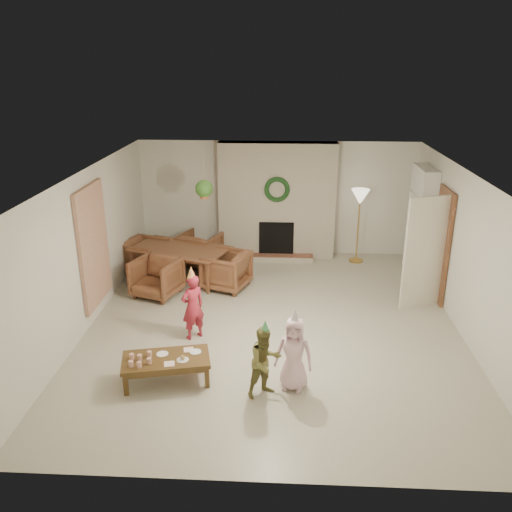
# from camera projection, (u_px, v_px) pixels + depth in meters

# --- Properties ---
(floor) EXTENTS (7.00, 7.00, 0.00)m
(floor) POSITION_uv_depth(u_px,v_px,m) (273.00, 324.00, 8.75)
(floor) COLOR #B7B29E
(floor) RESTS_ON ground
(ceiling) EXTENTS (7.00, 7.00, 0.00)m
(ceiling) POSITION_uv_depth(u_px,v_px,m) (275.00, 175.00, 7.88)
(ceiling) COLOR white
(ceiling) RESTS_ON wall_back
(wall_back) EXTENTS (7.00, 0.00, 7.00)m
(wall_back) POSITION_uv_depth(u_px,v_px,m) (277.00, 198.00, 11.59)
(wall_back) COLOR silver
(wall_back) RESTS_ON floor
(wall_front) EXTENTS (7.00, 0.00, 7.00)m
(wall_front) POSITION_uv_depth(u_px,v_px,m) (266.00, 380.00, 5.04)
(wall_front) COLOR silver
(wall_front) RESTS_ON floor
(wall_left) EXTENTS (0.00, 7.00, 7.00)m
(wall_left) POSITION_uv_depth(u_px,v_px,m) (87.00, 250.00, 8.46)
(wall_left) COLOR silver
(wall_left) RESTS_ON floor
(wall_right) EXTENTS (0.00, 7.00, 7.00)m
(wall_right) POSITION_uv_depth(u_px,v_px,m) (467.00, 257.00, 8.16)
(wall_right) COLOR silver
(wall_right) RESTS_ON floor
(fireplace_mass) EXTENTS (2.50, 0.40, 2.50)m
(fireplace_mass) POSITION_uv_depth(u_px,v_px,m) (277.00, 201.00, 11.40)
(fireplace_mass) COLOR #542116
(fireplace_mass) RESTS_ON floor
(fireplace_hearth) EXTENTS (1.60, 0.30, 0.12)m
(fireplace_hearth) POSITION_uv_depth(u_px,v_px,m) (276.00, 258.00, 11.49)
(fireplace_hearth) COLOR maroon
(fireplace_hearth) RESTS_ON floor
(fireplace_firebox) EXTENTS (0.75, 0.12, 0.75)m
(fireplace_firebox) POSITION_uv_depth(u_px,v_px,m) (276.00, 238.00, 11.51)
(fireplace_firebox) COLOR black
(fireplace_firebox) RESTS_ON floor
(fireplace_wreath) EXTENTS (0.54, 0.10, 0.54)m
(fireplace_wreath) POSITION_uv_depth(u_px,v_px,m) (277.00, 190.00, 11.08)
(fireplace_wreath) COLOR #153818
(fireplace_wreath) RESTS_ON fireplace_mass
(floor_lamp_base) EXTENTS (0.30, 0.30, 0.03)m
(floor_lamp_base) POSITION_uv_depth(u_px,v_px,m) (356.00, 260.00, 11.47)
(floor_lamp_base) COLOR gold
(floor_lamp_base) RESTS_ON floor
(floor_lamp_post) EXTENTS (0.03, 0.03, 1.43)m
(floor_lamp_post) POSITION_uv_depth(u_px,v_px,m) (358.00, 229.00, 11.21)
(floor_lamp_post) COLOR gold
(floor_lamp_post) RESTS_ON floor
(floor_lamp_shade) EXTENTS (0.38, 0.38, 0.32)m
(floor_lamp_shade) POSITION_uv_depth(u_px,v_px,m) (360.00, 197.00, 10.97)
(floor_lamp_shade) COLOR beige
(floor_lamp_shade) RESTS_ON floor_lamp_post
(bookshelf_carcass) EXTENTS (0.30, 1.00, 2.20)m
(bookshelf_carcass) POSITION_uv_depth(u_px,v_px,m) (420.00, 223.00, 10.38)
(bookshelf_carcass) COLOR white
(bookshelf_carcass) RESTS_ON floor
(bookshelf_shelf_a) EXTENTS (0.30, 0.92, 0.03)m
(bookshelf_shelf_a) POSITION_uv_depth(u_px,v_px,m) (416.00, 254.00, 10.60)
(bookshelf_shelf_a) COLOR white
(bookshelf_shelf_a) RESTS_ON bookshelf_carcass
(bookshelf_shelf_b) EXTENTS (0.30, 0.92, 0.03)m
(bookshelf_shelf_b) POSITION_uv_depth(u_px,v_px,m) (418.00, 235.00, 10.46)
(bookshelf_shelf_b) COLOR white
(bookshelf_shelf_b) RESTS_ON bookshelf_carcass
(bookshelf_shelf_c) EXTENTS (0.30, 0.92, 0.03)m
(bookshelf_shelf_c) POSITION_uv_depth(u_px,v_px,m) (420.00, 215.00, 10.32)
(bookshelf_shelf_c) COLOR white
(bookshelf_shelf_c) RESTS_ON bookshelf_carcass
(bookshelf_shelf_d) EXTENTS (0.30, 0.92, 0.03)m
(bookshelf_shelf_d) POSITION_uv_depth(u_px,v_px,m) (422.00, 196.00, 10.18)
(bookshelf_shelf_d) COLOR white
(bookshelf_shelf_d) RESTS_ON bookshelf_carcass
(books_row_lower) EXTENTS (0.20, 0.40, 0.24)m
(books_row_lower) POSITION_uv_depth(u_px,v_px,m) (417.00, 250.00, 10.42)
(books_row_lower) COLOR #923E1B
(books_row_lower) RESTS_ON bookshelf_shelf_a
(books_row_mid) EXTENTS (0.20, 0.44, 0.24)m
(books_row_mid) POSITION_uv_depth(u_px,v_px,m) (417.00, 227.00, 10.46)
(books_row_mid) COLOR #22527F
(books_row_mid) RESTS_ON bookshelf_shelf_b
(books_row_upper) EXTENTS (0.20, 0.36, 0.22)m
(books_row_upper) POSITION_uv_depth(u_px,v_px,m) (421.00, 210.00, 10.19)
(books_row_upper) COLOR #A19822
(books_row_upper) RESTS_ON bookshelf_shelf_c
(door_frame) EXTENTS (0.05, 0.86, 2.04)m
(door_frame) POSITION_uv_depth(u_px,v_px,m) (441.00, 245.00, 9.37)
(door_frame) COLOR brown
(door_frame) RESTS_ON floor
(door_leaf) EXTENTS (0.77, 0.32, 2.00)m
(door_leaf) POSITION_uv_depth(u_px,v_px,m) (425.00, 253.00, 9.04)
(door_leaf) COLOR beige
(door_leaf) RESTS_ON floor
(curtain_panel) EXTENTS (0.06, 1.20, 2.00)m
(curtain_panel) POSITION_uv_depth(u_px,v_px,m) (93.00, 246.00, 8.65)
(curtain_panel) COLOR beige
(curtain_panel) RESTS_ON wall_left
(dining_table) EXTENTS (2.10, 1.62, 0.65)m
(dining_table) POSITION_uv_depth(u_px,v_px,m) (180.00, 264.00, 10.41)
(dining_table) COLOR brown
(dining_table) RESTS_ON floor
(dining_chair_near) EXTENTS (1.00, 1.01, 0.72)m
(dining_chair_near) POSITION_uv_depth(u_px,v_px,m) (157.00, 277.00, 9.69)
(dining_chair_near) COLOR brown
(dining_chair_near) RESTS_ON floor
(dining_chair_far) EXTENTS (1.00, 1.01, 0.72)m
(dining_chair_far) POSITION_uv_depth(u_px,v_px,m) (200.00, 250.00, 11.10)
(dining_chair_far) COLOR brown
(dining_chair_far) RESTS_ON floor
(dining_chair_left) EXTENTS (1.01, 1.00, 0.72)m
(dining_chair_left) POSITION_uv_depth(u_px,v_px,m) (145.00, 257.00, 10.70)
(dining_chair_left) COLOR brown
(dining_chair_left) RESTS_ON floor
(dining_chair_right) EXTENTS (1.01, 1.00, 0.72)m
(dining_chair_right) POSITION_uv_depth(u_px,v_px,m) (226.00, 270.00, 10.02)
(dining_chair_right) COLOR brown
(dining_chair_right) RESTS_ON floor
(hanging_plant_cord) EXTENTS (0.01, 0.01, 0.70)m
(hanging_plant_cord) POSITION_uv_depth(u_px,v_px,m) (204.00, 176.00, 9.47)
(hanging_plant_cord) COLOR tan
(hanging_plant_cord) RESTS_ON ceiling
(hanging_plant_pot) EXTENTS (0.16, 0.16, 0.12)m
(hanging_plant_pot) POSITION_uv_depth(u_px,v_px,m) (204.00, 195.00, 9.59)
(hanging_plant_pot) COLOR brown
(hanging_plant_pot) RESTS_ON hanging_plant_cord
(hanging_plant_foliage) EXTENTS (0.32, 0.32, 0.32)m
(hanging_plant_foliage) POSITION_uv_depth(u_px,v_px,m) (204.00, 189.00, 9.55)
(hanging_plant_foliage) COLOR #28521B
(hanging_plant_foliage) RESTS_ON hanging_plant_pot
(coffee_table_top) EXTENTS (1.26, 0.82, 0.05)m
(coffee_table_top) POSITION_uv_depth(u_px,v_px,m) (166.00, 360.00, 7.09)
(coffee_table_top) COLOR brown
(coffee_table_top) RESTS_ON floor
(coffee_table_apron) EXTENTS (1.15, 0.71, 0.07)m
(coffee_table_apron) POSITION_uv_depth(u_px,v_px,m) (166.00, 364.00, 7.12)
(coffee_table_apron) COLOR brown
(coffee_table_apron) RESTS_ON floor
(coffee_leg_fl) EXTENTS (0.07, 0.07, 0.30)m
(coffee_leg_fl) POSITION_uv_depth(u_px,v_px,m) (126.00, 385.00, 6.86)
(coffee_leg_fl) COLOR brown
(coffee_leg_fl) RESTS_ON floor
(coffee_leg_fr) EXTENTS (0.07, 0.07, 0.30)m
(coffee_leg_fr) POSITION_uv_depth(u_px,v_px,m) (207.00, 377.00, 7.02)
(coffee_leg_fr) COLOR brown
(coffee_leg_fr) RESTS_ON floor
(coffee_leg_bl) EXTENTS (0.07, 0.07, 0.30)m
(coffee_leg_bl) POSITION_uv_depth(u_px,v_px,m) (128.00, 365.00, 7.30)
(coffee_leg_bl) COLOR brown
(coffee_leg_bl) RESTS_ON floor
(coffee_leg_br) EXTENTS (0.07, 0.07, 0.30)m
(coffee_leg_br) POSITION_uv_depth(u_px,v_px,m) (204.00, 359.00, 7.46)
(coffee_leg_br) COLOR brown
(coffee_leg_br) RESTS_ON floor
(cup_a) EXTENTS (0.07, 0.07, 0.08)m
(cup_a) POSITION_uv_depth(u_px,v_px,m) (131.00, 364.00, 6.88)
(cup_a) COLOR white
(cup_a) RESTS_ON coffee_table_top
(cup_b) EXTENTS (0.07, 0.07, 0.08)m
(cup_b) POSITION_uv_depth(u_px,v_px,m) (132.00, 356.00, 7.04)
(cup_b) COLOR white
(cup_b) RESTS_ON coffee_table_top
(cup_c) EXTENTS (0.07, 0.07, 0.08)m
(cup_c) POSITION_uv_depth(u_px,v_px,m) (139.00, 365.00, 6.85)
(cup_c) COLOR white
(cup_c) RESTS_ON coffee_table_top
(cup_d) EXTENTS (0.07, 0.07, 0.08)m
(cup_d) POSITION_uv_depth(u_px,v_px,m) (140.00, 358.00, 7.02)
(cup_d) COLOR white
(cup_d) RESTS_ON coffee_table_top
(cup_e) EXTENTS (0.07, 0.07, 0.08)m
(cup_e) POSITION_uv_depth(u_px,v_px,m) (149.00, 361.00, 6.94)
(cup_e) COLOR white
(cup_e) RESTS_ON coffee_table_top
(cup_f) EXTENTS (0.07, 0.07, 0.08)m
(cup_f) POSITION_uv_depth(u_px,v_px,m) (149.00, 354.00, 7.10)
(cup_f) COLOR white
(cup_f) RESTS_ON coffee_table_top
(plate_a) EXTENTS (0.19, 0.19, 0.01)m
(plate_a) POSITION_uv_depth(u_px,v_px,m) (162.00, 354.00, 7.18)
(plate_a) COLOR white
(plate_a) RESTS_ON coffee_table_top
(plate_b) EXTENTS (0.19, 0.19, 0.01)m
(plate_b) POSITION_uv_depth(u_px,v_px,m) (183.00, 360.00, 7.04)
(plate_b) COLOR white
(plate_b) RESTS_ON coffee_table_top
(plate_c) EXTENTS (0.19, 0.19, 0.01)m
(plate_c) POSITION_uv_depth(u_px,v_px,m) (195.00, 352.00, 7.23)
(plate_c) COLOR white
(plate_c) RESTS_ON coffee_table_top
(food_scoop) EXTENTS (0.07, 0.07, 0.06)m
(food_scoop) POSITION_uv_depth(u_px,v_px,m) (183.00, 357.00, 7.02)
(food_scoop) COLOR tan
(food_scoop) RESTS_ON plate_b
(napkin_left) EXTENTS (0.16, 0.16, 0.01)m
(napkin_left) POSITION_uv_depth(u_px,v_px,m) (169.00, 364.00, 6.94)
(napkin_left) COLOR #FFBEBB
(napkin_left) RESTS_ON coffee_table_top
(napkin_right) EXTENTS (0.16, 0.16, 0.01)m
(napkin_right) POSITION_uv_depth(u_px,v_px,m) (189.00, 350.00, 7.28)
(napkin_right) COLOR #FFBEBB
(napkin_right) RESTS_ON coffee_table_top
(child_red) EXTENTS (0.46, 0.44, 1.06)m
(child_red) POSITION_uv_depth(u_px,v_px,m) (193.00, 307.00, 8.15)
(child_red) COLOR #A42333
(child_red) RESTS_ON floor
(party_hat_red) EXTENTS (0.18, 0.18, 0.20)m
(party_hat_red) POSITION_uv_depth(u_px,v_px,m) (191.00, 273.00, 7.95)
(party_hat_red) COLOR #E9DA4D
(party_hat_red) RESTS_ON child_red
(child_plaid) EXTENTS (0.60, 0.57, 0.97)m
(child_plaid) POSITION_uv_depth(u_px,v_px,m) (265.00, 362.00, 6.75)
(child_plaid) COLOR #995F29
(child_plaid) RESTS_ON floor
(party_hat_plaid) EXTENTS (0.14, 0.14, 0.16)m
(party_hat_plaid) POSITION_uv_depth(u_px,v_px,m) (265.00, 326.00, 6.57)
(party_hat_plaid) COLOR #4CB368
(party_hat_plaid) RESTS_ON child_plaid
(child_pink) EXTENTS (0.56, 0.42, 1.02)m
(child_pink) POSITION_uv_depth(u_px,v_px,m) (294.00, 354.00, 6.89)
(child_pink) COLOR #FAC8D9
(child_pink) RESTS_ON floor
(party_hat_pink) EXTENTS (0.17, 0.17, 0.18)m
(party_hat_pink) POSITION_uv_depth(u_px,v_px,m) (295.00, 316.00, 6.70)
(party_hat_pink) COLOR silver
(party_hat_pink) RESTS_ON child_pink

